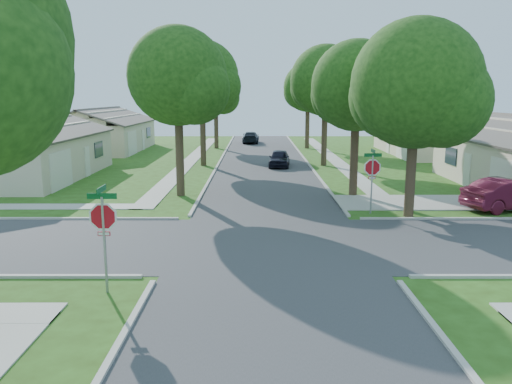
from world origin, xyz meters
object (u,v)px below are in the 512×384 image
object	(u,v)px
tree_w_near	(179,81)
house_ne_far	(433,138)
stop_sign_sw	(103,221)
tree_e_far	(309,90)
tree_w_far	(216,94)
car_curb_east	(279,158)
tree_w_mid	(203,81)
tree_ne_corner	(417,90)
stop_sign_ne	(372,170)
tree_e_near	(358,90)
house_nw_far	(101,135)
tree_e_mid	(326,84)
car_curb_west	(251,137)
house_nw_near	(23,155)
car_driveway	(510,194)

from	to	relation	value
tree_w_near	house_ne_far	size ratio (longest dim) A/B	0.66
stop_sign_sw	tree_e_far	world-z (taller)	tree_e_far
tree_w_far	car_curb_east	xyz separation A→B (m)	(5.85, -13.64, -4.86)
tree_w_mid	tree_ne_corner	distance (m)	20.10
tree_e_far	tree_w_far	xyz separation A→B (m)	(-9.40, -0.00, -0.47)
stop_sign_ne	tree_e_near	bearing A→B (deg)	89.32
tree_e_far	house_nw_far	bearing A→B (deg)	-174.47
tree_ne_corner	tree_w_far	bearing A→B (deg)	110.28
house_ne_far	stop_sign_ne	bearing A→B (deg)	-114.93
tree_e_far	house_nw_far	distance (m)	21.31
tree_e_near	stop_sign_ne	bearing A→B (deg)	-90.68
stop_sign_sw	house_ne_far	bearing A→B (deg)	58.45
tree_e_mid	tree_w_mid	bearing A→B (deg)	180.00
tree_e_far	car_curb_west	size ratio (longest dim) A/B	1.94
house_ne_far	house_nw_far	size ratio (longest dim) A/B	1.00
tree_e_mid	car_curb_west	bearing A→B (deg)	107.49
stop_sign_ne	tree_e_near	xyz separation A→B (m)	(0.05, 4.31, 3.61)
tree_w_mid	house_nw_far	size ratio (longest dim) A/B	0.70
house_nw_near	house_nw_far	world-z (taller)	same
stop_sign_ne	tree_e_mid	size ratio (longest dim) A/B	0.32
stop_sign_ne	tree_ne_corner	size ratio (longest dim) A/B	0.34
house_nw_far	car_curb_east	bearing A→B (deg)	-34.09
car_driveway	car_curb_east	bearing A→B (deg)	17.32
tree_w_mid	house_nw_far	xyz separation A→B (m)	(-11.35, 10.99, -4.97)
tree_e_near	tree_w_far	xyz separation A→B (m)	(-9.40, 25.00, -0.14)
car_curb_east	house_nw_near	bearing A→B (deg)	-157.44
tree_w_near	tree_w_far	world-z (taller)	tree_w_near
tree_e_mid	house_nw_near	size ratio (longest dim) A/B	0.68
stop_sign_ne	car_curb_east	size ratio (longest dim) A/B	0.79
tree_w_near	tree_e_far	bearing A→B (deg)	69.40
tree_e_near	tree_w_near	xyz separation A→B (m)	(-9.40, 0.00, 0.47)
tree_w_near	car_driveway	size ratio (longest dim) A/B	1.95
tree_w_far	house_nw_far	size ratio (longest dim) A/B	0.59
car_driveway	car_curb_west	size ratio (longest dim) A/B	1.02
tree_ne_corner	house_nw_near	distance (m)	25.15
tree_e_near	tree_w_mid	distance (m)	15.26
stop_sign_ne	tree_e_far	xyz separation A→B (m)	(0.05, 29.31, 3.95)
tree_w_mid	car_curb_west	distance (m)	20.08
car_curb_east	car_curb_west	world-z (taller)	car_curb_west
car_curb_west	stop_sign_ne	bearing A→B (deg)	101.10
tree_w_far	car_curb_west	bearing A→B (deg)	59.70
stop_sign_ne	tree_w_mid	world-z (taller)	tree_w_mid
tree_e_far	tree_w_far	bearing A→B (deg)	-180.00
tree_e_near	house_ne_far	distance (m)	23.30
tree_w_mid	tree_w_far	bearing A→B (deg)	90.05
tree_e_far	house_nw_near	bearing A→B (deg)	-137.50
stop_sign_ne	house_nw_near	distance (m)	23.12
car_curb_east	house_ne_far	bearing A→B (deg)	35.50
tree_e_mid	stop_sign_sw	bearing A→B (deg)	-110.20
tree_e_near	tree_e_mid	xyz separation A→B (m)	(0.01, 12.00, 0.61)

